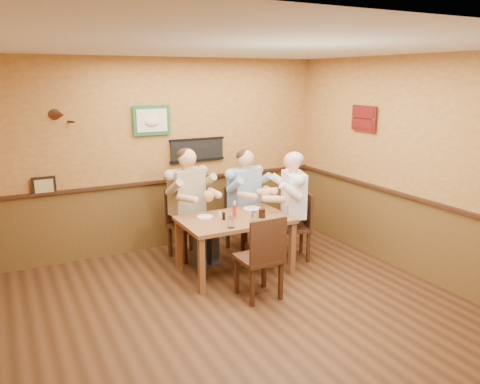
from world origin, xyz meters
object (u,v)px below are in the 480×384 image
object	(u,v)px
chair_back_left	(188,224)
hot_sauce_bottle	(235,211)
water_glass_left	(231,222)
cola_tumbler	(262,213)
chair_right_end	(293,226)
pepper_shaker	(224,216)
diner_blue_polo	(244,205)
water_glass_mid	(254,217)
chair_back_right	(244,219)
salt_shaker	(220,215)
diner_white_elder	(293,212)
dining_table	(235,225)
chair_near_side	(259,256)
diner_tan_shirt	(187,210)

from	to	relation	value
chair_back_left	hot_sauce_bottle	size ratio (longest dim) A/B	4.88
water_glass_left	cola_tumbler	bearing A→B (deg)	18.47
chair_right_end	pepper_shaker	bearing A→B (deg)	-67.49
chair_right_end	diner_blue_polo	distance (m)	0.80
hot_sauce_bottle	water_glass_mid	bearing A→B (deg)	-55.06
chair_back_left	chair_back_right	xyz separation A→B (m)	(0.87, -0.08, -0.02)
chair_right_end	water_glass_mid	size ratio (longest dim) A/B	7.63
chair_back_right	salt_shaker	xyz separation A→B (m)	(-0.68, -0.60, 0.32)
water_glass_mid	diner_blue_polo	bearing A→B (deg)	69.17
diner_blue_polo	water_glass_left	bearing A→B (deg)	-137.24
chair_right_end	diner_blue_polo	world-z (taller)	diner_blue_polo
water_glass_mid	cola_tumbler	distance (m)	0.19
diner_white_elder	water_glass_mid	world-z (taller)	diner_white_elder
dining_table	diner_white_elder	size ratio (longest dim) A/B	1.02
water_glass_mid	salt_shaker	world-z (taller)	water_glass_mid
water_glass_mid	salt_shaker	distance (m)	0.47
chair_right_end	salt_shaker	bearing A→B (deg)	-73.10
diner_blue_polo	water_glass_mid	bearing A→B (deg)	-122.67
water_glass_left	chair_back_left	bearing A→B (deg)	96.60
hot_sauce_bottle	salt_shaker	xyz separation A→B (m)	(-0.16, 0.12, -0.06)
dining_table	water_glass_left	world-z (taller)	water_glass_left
dining_table	chair_back_left	xyz separation A→B (m)	(-0.35, 0.78, -0.16)
chair_right_end	chair_near_side	world-z (taller)	chair_near_side
cola_tumbler	hot_sauce_bottle	bearing A→B (deg)	156.31
chair_back_right	cola_tumbler	size ratio (longest dim) A/B	8.01
cola_tumbler	pepper_shaker	world-z (taller)	cola_tumbler
dining_table	chair_near_side	xyz separation A→B (m)	(-0.08, -0.76, -0.15)
chair_right_end	diner_white_elder	bearing A→B (deg)	180.00
pepper_shaker	chair_near_side	bearing A→B (deg)	-83.60
chair_back_right	diner_blue_polo	world-z (taller)	diner_blue_polo
chair_right_end	pepper_shaker	size ratio (longest dim) A/B	9.97
diner_white_elder	water_glass_mid	size ratio (longest dim) A/B	10.90
chair_back_left	chair_near_side	xyz separation A→B (m)	(0.28, -1.54, 0.01)
chair_back_right	hot_sauce_bottle	distance (m)	0.96
water_glass_left	cola_tumbler	size ratio (longest dim) A/B	1.14
chair_near_side	diner_white_elder	distance (m)	1.32
diner_tan_shirt	diner_blue_polo	size ratio (longest dim) A/B	1.05
chair_right_end	diner_tan_shirt	world-z (taller)	diner_tan_shirt
chair_right_end	diner_blue_polo	xyz separation A→B (m)	(-0.43, 0.65, 0.20)
chair_right_end	diner_tan_shirt	xyz separation A→B (m)	(-1.30, 0.73, 0.23)
chair_back_right	cola_tumbler	distance (m)	0.94
diner_tan_shirt	pepper_shaker	size ratio (longest dim) A/B	14.67
diner_white_elder	hot_sauce_bottle	xyz separation A→B (m)	(-0.96, -0.07, 0.16)
chair_back_right	salt_shaker	world-z (taller)	chair_back_right
dining_table	hot_sauce_bottle	bearing A→B (deg)	-127.68
chair_near_side	salt_shaker	distance (m)	0.91
diner_tan_shirt	cola_tumbler	distance (m)	1.16
water_glass_mid	cola_tumbler	world-z (taller)	water_glass_mid
diner_tan_shirt	chair_back_left	bearing A→B (deg)	0.00
hot_sauce_bottle	salt_shaker	size ratio (longest dim) A/B	2.48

